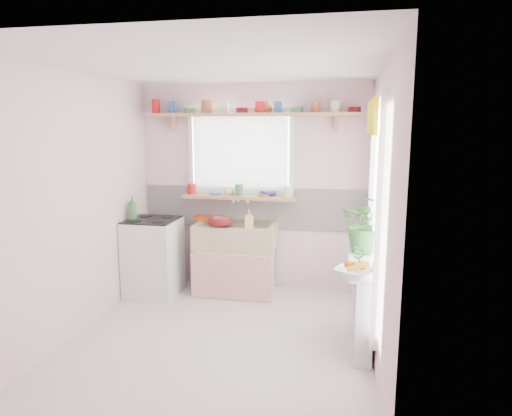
# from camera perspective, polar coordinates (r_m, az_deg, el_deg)

# --- Properties ---
(room) EXTENTS (3.20, 3.20, 3.20)m
(room) POSITION_cam_1_polar(r_m,az_deg,el_deg) (4.76, 5.69, 2.70)
(room) COLOR beige
(room) RESTS_ON ground
(sink_unit) EXTENTS (0.95, 0.65, 1.11)m
(sink_unit) POSITION_cam_1_polar(r_m,az_deg,el_deg) (5.51, -2.51, -6.21)
(sink_unit) COLOR white
(sink_unit) RESTS_ON ground
(cooker) EXTENTS (0.58, 0.58, 0.93)m
(cooker) POSITION_cam_1_polar(r_m,az_deg,el_deg) (5.58, -12.69, -5.95)
(cooker) COLOR white
(cooker) RESTS_ON ground
(radiator_ledge) EXTENTS (0.22, 0.95, 0.78)m
(radiator_ledge) POSITION_cam_1_polar(r_m,az_deg,el_deg) (4.35, 13.15, -11.55)
(radiator_ledge) COLOR white
(radiator_ledge) RESTS_ON ground
(windowsill) EXTENTS (1.40, 0.22, 0.04)m
(windowsill) POSITION_cam_1_polar(r_m,az_deg,el_deg) (5.53, -2.11, 1.38)
(windowsill) COLOR tan
(windowsill) RESTS_ON room
(pine_shelf) EXTENTS (2.52, 0.24, 0.04)m
(pine_shelf) POSITION_cam_1_polar(r_m,az_deg,el_deg) (5.43, -0.63, 11.59)
(pine_shelf) COLOR tan
(pine_shelf) RESTS_ON room
(shelf_crockery) EXTENTS (2.47, 0.11, 0.12)m
(shelf_crockery) POSITION_cam_1_polar(r_m,az_deg,el_deg) (5.44, -1.08, 12.37)
(shelf_crockery) COLOR red
(shelf_crockery) RESTS_ON pine_shelf
(sill_crockery) EXTENTS (1.35, 0.11, 0.12)m
(sill_crockery) POSITION_cam_1_polar(r_m,az_deg,el_deg) (5.52, -2.11, 2.16)
(sill_crockery) COLOR red
(sill_crockery) RESTS_ON windowsill
(dish_tray) EXTENTS (0.40, 0.31, 0.04)m
(dish_tray) POSITION_cam_1_polar(r_m,az_deg,el_deg) (5.70, -5.72, -1.18)
(dish_tray) COLOR red
(dish_tray) RESTS_ON sink_unit
(colander) EXTENTS (0.35, 0.35, 0.13)m
(colander) POSITION_cam_1_polar(r_m,az_deg,el_deg) (5.25, -4.55, -1.62)
(colander) COLOR #580F0F
(colander) RESTS_ON sink_unit
(jade_plant) EXTENTS (0.52, 0.45, 0.57)m
(jade_plant) POSITION_cam_1_polar(r_m,az_deg,el_deg) (4.54, 13.73, -1.88)
(jade_plant) COLOR #336F2C
(jade_plant) RESTS_ON radiator_ledge
(fruit_bowl) EXTENTS (0.41, 0.41, 0.08)m
(fruit_bowl) POSITION_cam_1_polar(r_m,az_deg,el_deg) (3.83, 12.26, -7.92)
(fruit_bowl) COLOR silver
(fruit_bowl) RESTS_ON radiator_ledge
(herb_pot) EXTENTS (0.12, 0.10, 0.20)m
(herb_pot) POSITION_cam_1_polar(r_m,az_deg,el_deg) (4.07, 12.72, -5.93)
(herb_pot) COLOR #2A6B2E
(herb_pot) RESTS_ON radiator_ledge
(soap_bottle_sink) EXTENTS (0.11, 0.12, 0.21)m
(soap_bottle_sink) POSITION_cam_1_polar(r_m,az_deg,el_deg) (5.16, -0.89, -1.38)
(soap_bottle_sink) COLOR #DED162
(soap_bottle_sink) RESTS_ON sink_unit
(sill_cup) EXTENTS (0.13, 0.13, 0.09)m
(sill_cup) POSITION_cam_1_polar(r_m,az_deg,el_deg) (5.61, -3.36, 2.18)
(sill_cup) COLOR white
(sill_cup) RESTS_ON windowsill
(sill_bowl) EXTENTS (0.21, 0.21, 0.06)m
(sill_bowl) POSITION_cam_1_polar(r_m,az_deg,el_deg) (5.51, 1.59, 1.90)
(sill_bowl) COLOR #2F469B
(sill_bowl) RESTS_ON windowsill
(shelf_vase) EXTENTS (0.15, 0.15, 0.14)m
(shelf_vase) POSITION_cam_1_polar(r_m,az_deg,el_deg) (5.46, 1.35, 12.52)
(shelf_vase) COLOR #B26236
(shelf_vase) RESTS_ON pine_shelf
(cooker_bottle) EXTENTS (0.13, 0.13, 0.27)m
(cooker_bottle) POSITION_cam_1_polar(r_m,az_deg,el_deg) (5.50, -15.20, 0.02)
(cooker_bottle) COLOR #3F7F41
(cooker_bottle) RESTS_ON cooker
(fruit) EXTENTS (0.20, 0.14, 0.10)m
(fruit) POSITION_cam_1_polar(r_m,az_deg,el_deg) (3.81, 12.38, -7.02)
(fruit) COLOR #D95312
(fruit) RESTS_ON fruit_bowl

